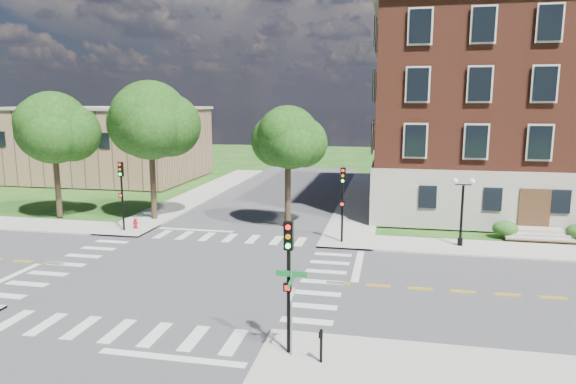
% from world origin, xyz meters
% --- Properties ---
extents(ground, '(160.00, 160.00, 0.00)m').
position_xyz_m(ground, '(0.00, 0.00, 0.00)').
color(ground, '#194A15').
rests_on(ground, ground).
extents(road_ew, '(90.00, 12.00, 0.01)m').
position_xyz_m(road_ew, '(0.00, 0.00, 0.01)').
color(road_ew, '#3D3D3F').
rests_on(road_ew, ground).
extents(road_ns, '(12.00, 90.00, 0.01)m').
position_xyz_m(road_ns, '(0.00, 0.00, 0.01)').
color(road_ns, '#3D3D3F').
rests_on(road_ns, ground).
extents(sidewalk_ne, '(34.00, 34.00, 0.12)m').
position_xyz_m(sidewalk_ne, '(15.38, 15.38, 0.06)').
color(sidewalk_ne, '#9E9B93').
rests_on(sidewalk_ne, ground).
extents(sidewalk_nw, '(34.00, 34.00, 0.12)m').
position_xyz_m(sidewalk_nw, '(-15.38, 15.38, 0.06)').
color(sidewalk_nw, '#9E9B93').
rests_on(sidewalk_nw, ground).
extents(crosswalk_east, '(2.20, 10.20, 0.02)m').
position_xyz_m(crosswalk_east, '(7.20, 0.00, 0.00)').
color(crosswalk_east, silver).
rests_on(crosswalk_east, ground).
extents(stop_bar_east, '(0.40, 5.50, 0.00)m').
position_xyz_m(stop_bar_east, '(8.80, 3.00, 0.00)').
color(stop_bar_east, silver).
rests_on(stop_bar_east, ground).
extents(main_building, '(30.60, 22.40, 16.50)m').
position_xyz_m(main_building, '(24.00, 21.99, 8.34)').
color(main_building, gray).
rests_on(main_building, ground).
extents(secondary_building, '(20.40, 15.40, 8.30)m').
position_xyz_m(secondary_building, '(-22.00, 30.00, 4.28)').
color(secondary_building, '#826348').
rests_on(secondary_building, ground).
extents(tree_b, '(5.48, 5.48, 9.66)m').
position_xyz_m(tree_b, '(-14.83, 10.29, 7.01)').
color(tree_b, '#2D2116').
rests_on(tree_b, ground).
extents(tree_c, '(5.90, 5.90, 10.45)m').
position_xyz_m(tree_c, '(-7.31, 11.22, 7.60)').
color(tree_c, '#2D2116').
rests_on(tree_c, ground).
extents(tree_d, '(4.44, 4.44, 8.63)m').
position_xyz_m(tree_d, '(3.23, 10.90, 6.49)').
color(tree_d, '#2D2116').
rests_on(tree_d, ground).
extents(traffic_signal_se, '(0.33, 0.36, 4.80)m').
position_xyz_m(traffic_signal_se, '(7.03, -7.75, 3.19)').
color(traffic_signal_se, black).
rests_on(traffic_signal_se, ground).
extents(traffic_signal_ne, '(0.35, 0.39, 4.80)m').
position_xyz_m(traffic_signal_ne, '(7.47, 7.36, 3.19)').
color(traffic_signal_ne, black).
rests_on(traffic_signal_ne, ground).
extents(traffic_signal_nw, '(0.32, 0.35, 4.80)m').
position_xyz_m(traffic_signal_nw, '(-7.75, 7.35, 3.19)').
color(traffic_signal_nw, black).
rests_on(traffic_signal_nw, ground).
extents(twin_lamp_west, '(1.36, 0.36, 4.23)m').
position_xyz_m(twin_lamp_west, '(14.80, 7.98, 2.52)').
color(twin_lamp_west, black).
rests_on(twin_lamp_west, ground).
extents(street_sign_pole, '(1.10, 1.10, 3.10)m').
position_xyz_m(street_sign_pole, '(7.17, -7.93, 2.31)').
color(street_sign_pole, gray).
rests_on(street_sign_pole, ground).
extents(push_button_post, '(0.14, 0.21, 1.20)m').
position_xyz_m(push_button_post, '(8.26, -8.26, 0.80)').
color(push_button_post, black).
rests_on(push_button_post, ground).
extents(fire_hydrant, '(0.35, 0.35, 0.75)m').
position_xyz_m(fire_hydrant, '(-7.22, 8.03, 0.46)').
color(fire_hydrant, maroon).
rests_on(fire_hydrant, ground).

